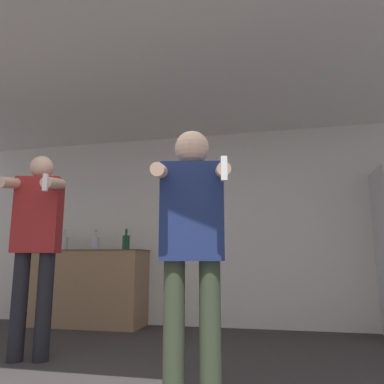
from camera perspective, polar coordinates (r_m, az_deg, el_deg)
The scene contains 9 objects.
wall_back at distance 5.04m, azimuth 2.39°, elevation -5.38°, with size 7.00×0.06×2.55m.
ceiling_slab at distance 3.88m, azimuth -2.17°, elevation 16.29°, with size 7.00×3.65×0.05m.
counter at distance 5.27m, azimuth -15.81°, elevation -13.81°, with size 1.58×0.57×0.97m.
bottle_tall_gin at distance 5.35m, azimuth -18.90°, elevation -7.29°, with size 0.09×0.09×0.28m.
bottle_amber_bourbon at distance 5.13m, azimuth -14.50°, elevation -7.46°, with size 0.09×0.09×0.26m.
bottle_green_wine at distance 5.49m, azimuth -21.18°, elevation -6.97°, with size 0.09×0.09×0.33m.
bottle_red_label at distance 4.95m, azimuth -10.02°, elevation -7.47°, with size 0.09×0.09×0.29m.
person_woman_foreground at distance 2.38m, azimuth 0.00°, elevation -6.82°, with size 0.52×0.51×1.68m.
person_man_side at distance 3.60m, azimuth -22.66°, elevation -6.29°, with size 0.55×0.59×1.78m.
Camera 1 is at (0.90, -1.78, 0.83)m, focal length 35.00 mm.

